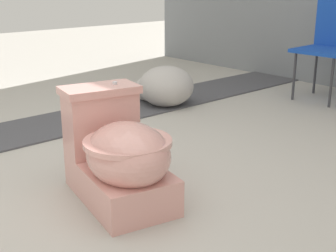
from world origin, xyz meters
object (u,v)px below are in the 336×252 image
object	(u,v)px
folding_chair_left	(333,39)
boulder_near	(166,86)
boulder_far	(150,89)
toilet	(119,156)

from	to	relation	value
folding_chair_left	boulder_near	size ratio (longest dim) A/B	1.87
boulder_far	folding_chair_left	bearing A→B (deg)	52.38
folding_chair_left	boulder_near	distance (m)	1.46
boulder_near	boulder_far	xyz separation A→B (m)	(-0.22, 0.00, -0.06)
toilet	boulder_near	size ratio (longest dim) A/B	1.55
toilet	folding_chair_left	bearing A→B (deg)	111.01
boulder_near	boulder_far	size ratio (longest dim) A/B	1.44
toilet	boulder_near	distance (m)	1.70
toilet	boulder_far	bearing A→B (deg)	148.28
boulder_near	toilet	bearing A→B (deg)	-48.45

